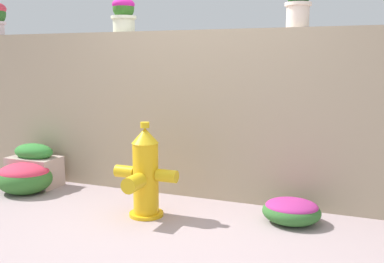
% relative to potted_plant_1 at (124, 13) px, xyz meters
% --- Properties ---
extents(ground_plane, '(24.00, 24.00, 0.00)m').
position_rel_potted_plant_1_xyz_m(ground_plane, '(0.95, -0.95, -1.87)').
color(ground_plane, '#A49092').
extents(stone_wall, '(6.10, 0.32, 1.66)m').
position_rel_potted_plant_1_xyz_m(stone_wall, '(0.95, -0.01, -1.04)').
color(stone_wall, tan).
rests_on(stone_wall, ground).
extents(potted_plant_1, '(0.27, 0.27, 0.37)m').
position_rel_potted_plant_1_xyz_m(potted_plant_1, '(0.00, 0.00, 0.00)').
color(potted_plant_1, beige).
rests_on(potted_plant_1, stone_wall).
extents(potted_plant_2, '(0.24, 0.24, 0.41)m').
position_rel_potted_plant_1_xyz_m(potted_plant_2, '(1.81, 0.03, 0.03)').
color(potted_plant_2, beige).
rests_on(potted_plant_2, stone_wall).
extents(fire_hydrant, '(0.60, 0.47, 0.85)m').
position_rel_potted_plant_1_xyz_m(fire_hydrant, '(0.67, -0.84, -1.49)').
color(fire_hydrant, gold).
rests_on(fire_hydrant, ground).
extents(flower_bush_left, '(0.50, 0.45, 0.21)m').
position_rel_potted_plant_1_xyz_m(flower_bush_left, '(1.90, -0.53, -1.76)').
color(flower_bush_left, '#336A2E').
rests_on(flower_bush_left, ground).
extents(flower_bush_right, '(0.60, 0.54, 0.32)m').
position_rel_potted_plant_1_xyz_m(flower_bush_right, '(-0.85, -0.67, -1.70)').
color(flower_bush_right, '#346C2C').
rests_on(flower_bush_right, ground).
extents(planter_box, '(0.55, 0.33, 0.47)m').
position_rel_potted_plant_1_xyz_m(planter_box, '(-0.92, -0.43, -1.64)').
color(planter_box, '#BAA196').
rests_on(planter_box, ground).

